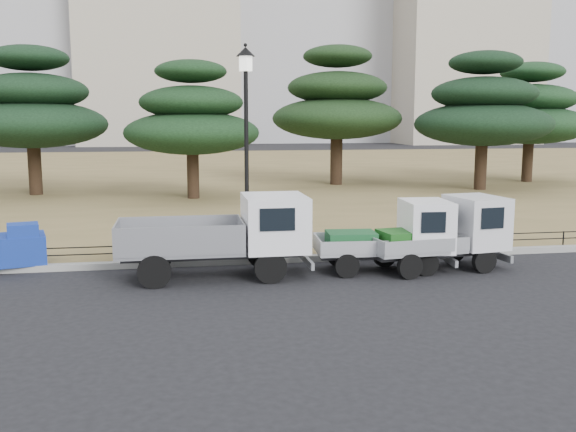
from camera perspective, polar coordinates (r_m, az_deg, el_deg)
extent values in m
plane|color=black|center=(14.17, 1.37, -6.40)|extent=(220.00, 220.00, 0.00)
cube|color=olive|center=(44.26, -6.25, 3.90)|extent=(120.00, 56.00, 0.15)
cube|color=gray|center=(16.64, -0.35, -3.85)|extent=(120.00, 0.25, 0.16)
cylinder|color=black|center=(14.46, -1.55, -4.58)|extent=(0.74, 0.15, 0.74)
cylinder|color=black|center=(16.01, -2.38, -3.29)|extent=(0.74, 0.15, 0.74)
cylinder|color=black|center=(14.33, -11.80, -4.89)|extent=(0.74, 0.15, 0.74)
cylinder|color=black|center=(15.89, -11.61, -3.55)|extent=(0.74, 0.15, 0.74)
cube|color=#2D2D30|center=(15.08, -6.69, -3.33)|extent=(4.15, 0.89, 0.13)
cube|color=gray|center=(14.98, -9.57, -1.81)|extent=(2.88, 1.63, 0.72)
cube|color=white|center=(15.09, -1.19, -0.55)|extent=(1.44, 1.77, 1.27)
cylinder|color=black|center=(15.52, 12.21, -4.19)|extent=(0.58, 0.19, 0.57)
cylinder|color=black|center=(16.68, 10.89, -3.26)|extent=(0.58, 0.19, 0.57)
cylinder|color=black|center=(15.05, 5.28, -4.43)|extent=(0.58, 0.19, 0.57)
cylinder|color=black|center=(16.24, 4.43, -3.45)|extent=(0.58, 0.19, 0.57)
cube|color=#2D2D30|center=(15.82, 8.34, -3.35)|extent=(3.11, 0.90, 0.13)
cube|color=#ABADB3|center=(15.65, 6.38, -2.48)|extent=(2.20, 1.43, 0.38)
cube|color=white|center=(16.00, 12.16, -0.84)|extent=(1.16, 1.47, 1.23)
cube|color=#175328|center=(15.59, 5.62, -2.16)|extent=(1.22, 0.92, 0.42)
cylinder|color=black|center=(16.15, 17.05, -3.82)|extent=(0.61, 0.24, 0.60)
cylinder|color=black|center=(17.22, 14.56, -2.96)|extent=(0.61, 0.24, 0.60)
cylinder|color=black|center=(15.12, 10.78, -4.43)|extent=(0.61, 0.24, 0.60)
cylinder|color=black|center=(16.26, 8.58, -3.45)|extent=(0.61, 0.24, 0.60)
cube|color=#2D2D30|center=(16.15, 12.91, -3.16)|extent=(3.29, 1.18, 0.14)
cube|color=#9B9EA2|center=(15.81, 11.11, -2.35)|extent=(2.39, 1.65, 0.40)
cube|color=silver|center=(16.63, 16.37, -0.49)|extent=(1.31, 1.62, 1.27)
cube|color=#1A5719|center=(15.69, 10.41, -2.05)|extent=(1.33, 1.05, 0.44)
cylinder|color=black|center=(16.78, -3.63, -3.26)|extent=(0.40, 0.40, 0.15)
cylinder|color=black|center=(16.46, -3.70, 4.78)|extent=(0.11, 0.11, 4.56)
cylinder|color=white|center=(16.48, -3.79, 13.35)|extent=(0.36, 0.36, 0.36)
cone|color=black|center=(16.51, -3.80, 14.38)|extent=(0.47, 0.47, 0.23)
cylinder|color=black|center=(16.73, -0.43, -2.84)|extent=(38.00, 0.03, 0.03)
cylinder|color=black|center=(16.70, -0.43, -2.23)|extent=(38.00, 0.03, 0.03)
cylinder|color=black|center=(16.73, -0.43, -2.84)|extent=(0.04, 0.04, 0.40)
cube|color=#1534A3|center=(17.13, -23.29, -2.75)|extent=(1.74, 1.45, 0.71)
cube|color=#1534A3|center=(16.83, -22.51, -1.14)|extent=(0.83, 0.76, 0.30)
cylinder|color=black|center=(32.33, -21.58, 4.14)|extent=(0.60, 0.60, 2.68)
ellipsoid|color=black|center=(32.26, -21.78, 7.57)|extent=(6.87, 6.87, 2.20)
ellipsoid|color=black|center=(32.28, -21.93, 10.24)|extent=(5.24, 5.24, 1.68)
ellipsoid|color=black|center=(32.38, -22.08, 12.90)|extent=(3.62, 3.62, 1.16)
cylinder|color=black|center=(29.02, -8.44, 3.91)|extent=(0.53, 0.53, 2.38)
ellipsoid|color=black|center=(28.94, -8.52, 7.31)|extent=(5.99, 5.99, 1.92)
ellipsoid|color=black|center=(28.94, -8.58, 9.96)|extent=(4.58, 4.58, 1.46)
ellipsoid|color=black|center=(29.00, -8.64, 12.60)|extent=(3.16, 3.16, 1.01)
cylinder|color=black|center=(34.95, 4.32, 5.19)|extent=(0.65, 0.65, 2.90)
ellipsoid|color=black|center=(34.89, 4.36, 8.64)|extent=(6.98, 6.98, 2.23)
ellipsoid|color=black|center=(34.93, 4.39, 11.31)|extent=(5.33, 5.33, 1.70)
ellipsoid|color=black|center=(35.04, 4.42, 13.98)|extent=(3.68, 3.68, 1.18)
cylinder|color=black|center=(33.74, 16.77, 4.53)|extent=(0.60, 0.60, 2.67)
ellipsoid|color=black|center=(33.67, 16.91, 7.82)|extent=(6.78, 6.78, 2.17)
ellipsoid|color=black|center=(33.69, 17.02, 10.37)|extent=(5.17, 5.17, 1.66)
ellipsoid|color=black|center=(33.78, 17.14, 12.91)|extent=(3.57, 3.57, 1.14)
cylinder|color=black|center=(38.89, 20.53, 4.79)|extent=(0.58, 0.58, 2.60)
ellipsoid|color=#17341A|center=(38.83, 20.67, 7.57)|extent=(6.63, 6.63, 2.12)
ellipsoid|color=#17341A|center=(38.84, 20.79, 9.72)|extent=(5.07, 5.07, 1.62)
ellipsoid|color=#17341A|center=(38.91, 20.90, 11.87)|extent=(3.50, 3.50, 1.12)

